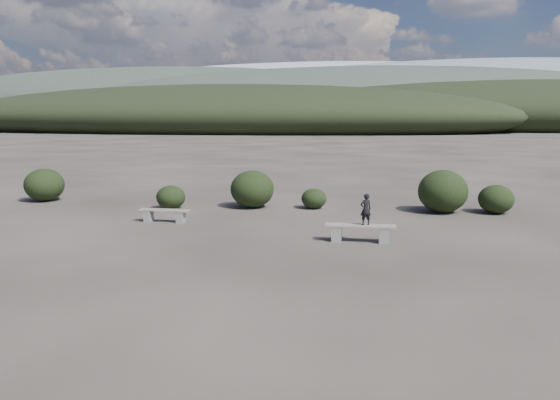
# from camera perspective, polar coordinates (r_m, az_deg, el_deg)

# --- Properties ---
(ground) EXTENTS (1200.00, 1200.00, 0.00)m
(ground) POSITION_cam_1_polar(r_m,az_deg,el_deg) (11.26, -6.49, -8.22)
(ground) COLOR #292420
(ground) RESTS_ON ground
(bench_left) EXTENTS (1.60, 0.38, 0.40)m
(bench_left) POSITION_cam_1_polar(r_m,az_deg,el_deg) (17.25, -11.97, -1.48)
(bench_left) COLOR gray
(bench_left) RESTS_ON ground
(bench_right) EXTENTS (1.84, 0.39, 0.46)m
(bench_right) POSITION_cam_1_polar(r_m,az_deg,el_deg) (14.41, 8.38, -3.28)
(bench_right) COLOR gray
(bench_right) RESTS_ON ground
(seated_person) EXTENTS (0.35, 0.30, 0.83)m
(seated_person) POSITION_cam_1_polar(r_m,az_deg,el_deg) (14.29, 8.95, -0.97)
(seated_person) COLOR black
(seated_person) RESTS_ON bench_right
(shrub_a) EXTENTS (1.02, 1.02, 0.83)m
(shrub_a) POSITION_cam_1_polar(r_m,az_deg,el_deg) (19.56, -11.34, 0.29)
(shrub_a) COLOR black
(shrub_a) RESTS_ON ground
(shrub_b) EXTENTS (1.56, 1.56, 1.33)m
(shrub_b) POSITION_cam_1_polar(r_m,az_deg,el_deg) (19.45, -2.92, 1.15)
(shrub_b) COLOR black
(shrub_b) RESTS_ON ground
(shrub_c) EXTENTS (0.89, 0.89, 0.71)m
(shrub_c) POSITION_cam_1_polar(r_m,az_deg,el_deg) (19.30, 3.57, 0.16)
(shrub_c) COLOR black
(shrub_c) RESTS_ON ground
(shrub_d) EXTENTS (1.66, 1.66, 1.45)m
(shrub_d) POSITION_cam_1_polar(r_m,az_deg,el_deg) (19.24, 16.65, 0.87)
(shrub_d) COLOR black
(shrub_d) RESTS_ON ground
(shrub_e) EXTENTS (1.17, 1.17, 0.97)m
(shrub_e) POSITION_cam_1_polar(r_m,az_deg,el_deg) (19.68, 21.64, 0.08)
(shrub_e) COLOR black
(shrub_e) RESTS_ON ground
(shrub_f) EXTENTS (1.48, 1.48, 1.25)m
(shrub_f) POSITION_cam_1_polar(r_m,az_deg,el_deg) (22.77, -23.41, 1.46)
(shrub_f) COLOR black
(shrub_f) RESTS_ON ground
(mountain_ridges) EXTENTS (500.00, 400.00, 56.00)m
(mountain_ridges) POSITION_cam_1_polar(r_m,az_deg,el_deg) (349.63, 7.71, 10.16)
(mountain_ridges) COLOR black
(mountain_ridges) RESTS_ON ground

